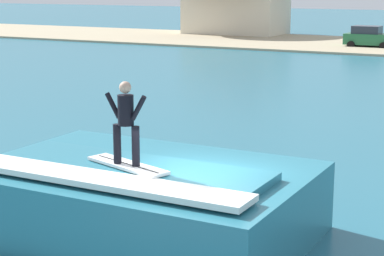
{
  "coord_description": "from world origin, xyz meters",
  "views": [
    {
      "loc": [
        6.07,
        -11.71,
        5.34
      ],
      "look_at": [
        -1.41,
        2.3,
        1.94
      ],
      "focal_mm": 63.54,
      "sensor_mm": 36.0,
      "label": 1
    }
  ],
  "objects": [
    {
      "name": "car_near_shore",
      "position": [
        -7.67,
        45.44,
        0.95
      ],
      "size": [
        4.1,
        2.25,
        1.86
      ],
      "color": "#23663D",
      "rests_on": "ground_plane"
    },
    {
      "name": "ground_plane",
      "position": [
        0.0,
        0.0,
        0.0
      ],
      "size": [
        260.0,
        260.0,
        0.0
      ],
      "primitive_type": "plane",
      "color": "#27667A"
    },
    {
      "name": "surfer",
      "position": [
        -1.32,
        -0.67,
        2.7
      ],
      "size": [
        0.96,
        0.32,
        1.69
      ],
      "color": "black",
      "rests_on": "surfboard"
    },
    {
      "name": "surfboard",
      "position": [
        -1.34,
        -0.62,
        1.73
      ],
      "size": [
        2.12,
        1.09,
        0.06
      ],
      "color": "white",
      "rests_on": "wave_crest"
    },
    {
      "name": "wave_crest",
      "position": [
        -1.41,
        0.02,
        0.8
      ],
      "size": [
        6.96,
        4.75,
        1.7
      ],
      "color": "teal",
      "rests_on": "ground_plane"
    }
  ]
}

